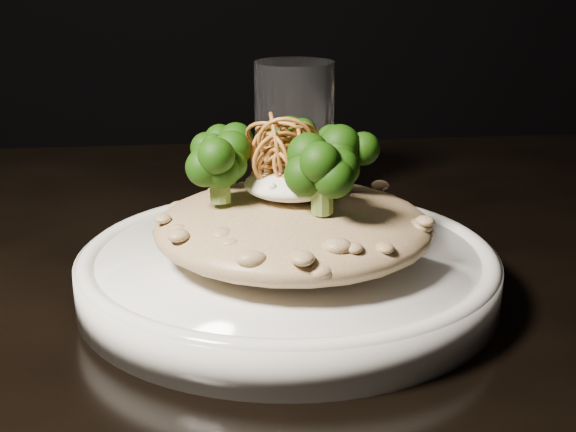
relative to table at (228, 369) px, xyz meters
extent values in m
cube|color=black|center=(0.00, 0.00, 0.06)|extent=(1.10, 0.80, 0.04)
cylinder|color=silver|center=(0.04, -0.05, 0.10)|extent=(0.28, 0.28, 0.03)
ellipsoid|color=brown|center=(0.04, -0.05, 0.13)|extent=(0.18, 0.18, 0.04)
ellipsoid|color=white|center=(0.04, -0.05, 0.16)|extent=(0.06, 0.06, 0.02)
cylinder|color=white|center=(0.07, 0.16, 0.15)|extent=(0.09, 0.09, 0.13)
camera|label=1|loc=(-0.01, -0.54, 0.30)|focal=50.00mm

